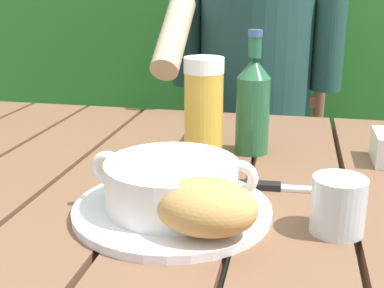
% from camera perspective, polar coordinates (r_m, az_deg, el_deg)
% --- Properties ---
extents(dining_table, '(1.37, 0.98, 0.74)m').
position_cam_1_polar(dining_table, '(0.83, 0.35, -10.45)').
color(dining_table, brown).
rests_on(dining_table, ground_plane).
extents(chair_near_diner, '(0.44, 0.44, 0.98)m').
position_cam_1_polar(chair_near_diner, '(1.74, 7.19, -1.17)').
color(chair_near_diner, brown).
rests_on(chair_near_diner, ground_plane).
extents(person_eating, '(0.48, 0.47, 1.22)m').
position_cam_1_polar(person_eating, '(1.48, 6.77, 4.91)').
color(person_eating, '#20423D').
rests_on(person_eating, ground_plane).
extents(serving_plate, '(0.27, 0.27, 0.01)m').
position_cam_1_polar(serving_plate, '(0.71, -2.21, -7.32)').
color(serving_plate, white).
rests_on(serving_plate, dining_table).
extents(soup_bowl, '(0.23, 0.18, 0.07)m').
position_cam_1_polar(soup_bowl, '(0.69, -2.25, -4.37)').
color(soup_bowl, white).
rests_on(soup_bowl, serving_plate).
extents(bread_roll, '(0.14, 0.11, 0.07)m').
position_cam_1_polar(bread_roll, '(0.62, 1.55, -7.04)').
color(bread_roll, tan).
rests_on(bread_roll, serving_plate).
extents(beer_glass, '(0.07, 0.07, 0.18)m').
position_cam_1_polar(beer_glass, '(0.89, 1.31, 3.85)').
color(beer_glass, gold).
rests_on(beer_glass, dining_table).
extents(beer_bottle, '(0.06, 0.06, 0.23)m').
position_cam_1_polar(beer_bottle, '(0.94, 6.84, 4.51)').
color(beer_bottle, '#27613B').
rests_on(beer_bottle, dining_table).
extents(water_glass_small, '(0.07, 0.07, 0.07)m').
position_cam_1_polar(water_glass_small, '(0.67, 16.05, -6.60)').
color(water_glass_small, silver).
rests_on(water_glass_small, dining_table).
extents(table_knife, '(0.16, 0.03, 0.01)m').
position_cam_1_polar(table_knife, '(0.80, 9.70, -4.78)').
color(table_knife, silver).
rests_on(table_knife, dining_table).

